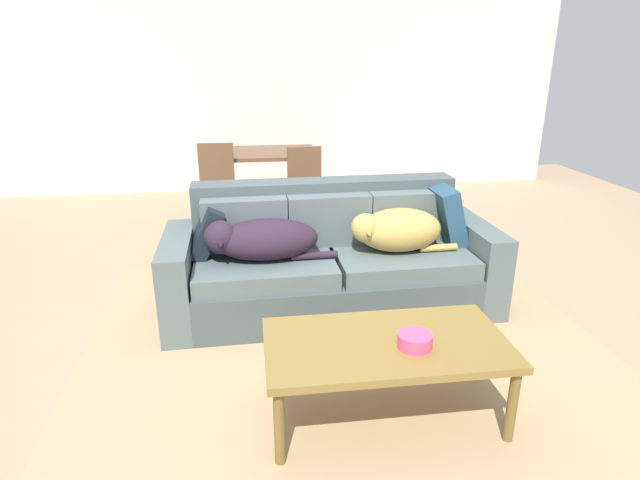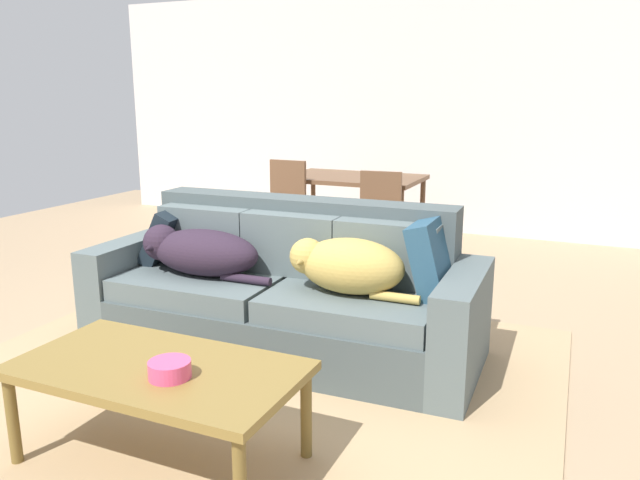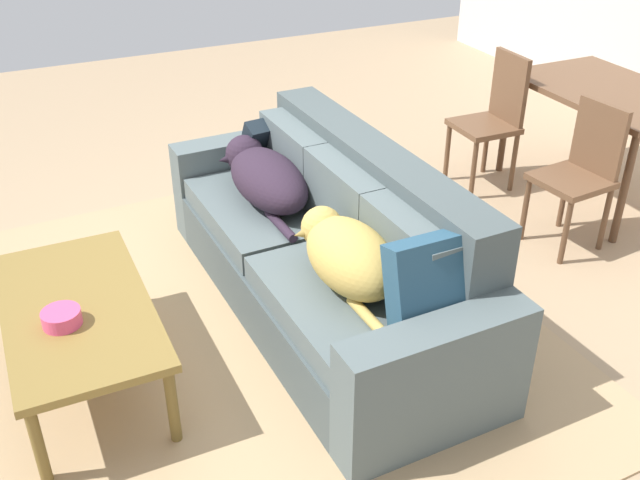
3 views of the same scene
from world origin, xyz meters
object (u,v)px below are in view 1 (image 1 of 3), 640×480
(couch, at_px, (331,262))
(coffee_table, at_px, (386,349))
(bowl_on_coffee_table, at_px, (415,340))
(throw_pillow_by_right_arm, at_px, (445,214))
(dining_chair_near_right, at_px, (307,187))
(throw_pillow_by_left_arm, at_px, (206,230))
(dog_on_right_cushion, at_px, (396,230))
(dog_on_left_cushion, at_px, (260,239))
(dining_chair_near_left, at_px, (217,187))
(dining_table, at_px, (260,158))

(couch, bearing_deg, coffee_table, -88.17)
(coffee_table, bearing_deg, bowl_on_coffee_table, -30.91)
(bowl_on_coffee_table, bearing_deg, couch, 98.07)
(throw_pillow_by_right_arm, distance_m, dining_chair_near_right, 1.86)
(couch, relative_size, dining_chair_near_right, 2.66)
(bowl_on_coffee_table, bearing_deg, throw_pillow_by_left_arm, 127.52)
(dog_on_right_cushion, bearing_deg, bowl_on_coffee_table, -102.71)
(dog_on_right_cushion, xyz_separation_m, bowl_on_coffee_table, (-0.25, -1.27, -0.14))
(dog_on_right_cushion, relative_size, throw_pillow_by_left_arm, 2.11)
(dog_on_left_cushion, distance_m, bowl_on_coffee_table, 1.43)
(throw_pillow_by_left_arm, distance_m, throw_pillow_by_right_arm, 1.79)
(couch, xyz_separation_m, throw_pillow_by_right_arm, (0.89, 0.07, 0.31))
(dog_on_right_cushion, xyz_separation_m, dining_chair_near_left, (-1.36, 1.86, -0.09))
(throw_pillow_by_left_arm, distance_m, dining_table, 2.34)
(dining_table, bearing_deg, throw_pillow_by_left_arm, -100.88)
(dog_on_right_cushion, bearing_deg, couch, 162.51)
(couch, xyz_separation_m, dining_chair_near_right, (0.01, 1.70, 0.16))
(bowl_on_coffee_table, xyz_separation_m, dining_table, (-0.65, 3.72, 0.22))
(couch, height_order, throw_pillow_by_right_arm, couch)
(throw_pillow_by_left_arm, distance_m, dining_chair_near_right, 1.90)
(throw_pillow_by_right_arm, height_order, coffee_table, throw_pillow_by_right_arm)
(couch, height_order, bowl_on_coffee_table, couch)
(dog_on_right_cushion, xyz_separation_m, throw_pillow_by_right_arm, (0.44, 0.20, 0.04))
(bowl_on_coffee_table, bearing_deg, dog_on_right_cushion, 78.76)
(dog_on_left_cushion, relative_size, dining_chair_near_right, 1.00)
(coffee_table, xyz_separation_m, dining_chair_near_left, (-0.99, 3.05, 0.13))
(throw_pillow_by_left_arm, height_order, throw_pillow_by_right_arm, throw_pillow_by_right_arm)
(throw_pillow_by_right_arm, bearing_deg, coffee_table, -120.30)
(dog_on_left_cushion, height_order, throw_pillow_by_right_arm, throw_pillow_by_right_arm)
(couch, height_order, dining_chair_near_right, couch)
(coffee_table, bearing_deg, throw_pillow_by_left_arm, 125.72)
(throw_pillow_by_right_arm, bearing_deg, dining_table, 120.87)
(dog_on_left_cushion, height_order, dining_chair_near_left, dining_chair_near_left)
(throw_pillow_by_right_arm, relative_size, dining_table, 0.34)
(throw_pillow_by_left_arm, distance_m, coffee_table, 1.68)
(throw_pillow_by_right_arm, bearing_deg, dining_chair_near_left, 137.44)
(dog_on_right_cushion, bearing_deg, dining_table, 108.76)
(throw_pillow_by_left_arm, bearing_deg, couch, -1.65)
(throw_pillow_by_left_arm, bearing_deg, throw_pillow_by_right_arm, 1.47)
(dining_table, bearing_deg, dining_chair_near_right, -53.52)
(dog_on_right_cushion, xyz_separation_m, dining_table, (-0.90, 2.45, 0.08))
(throw_pillow_by_right_arm, relative_size, coffee_table, 0.36)
(dog_on_right_cushion, distance_m, dining_chair_near_left, 2.30)
(dog_on_right_cushion, height_order, coffee_table, dog_on_right_cushion)
(dog_on_left_cushion, bearing_deg, couch, 15.96)
(couch, distance_m, bowl_on_coffee_table, 1.42)
(dining_table, xyz_separation_m, dining_chair_near_right, (0.46, -0.63, -0.20))
(dog_on_left_cushion, bearing_deg, throw_pillow_by_left_arm, 152.18)
(couch, xyz_separation_m, dog_on_right_cushion, (0.45, -0.13, 0.27))
(couch, bearing_deg, dog_on_right_cushion, -17.49)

